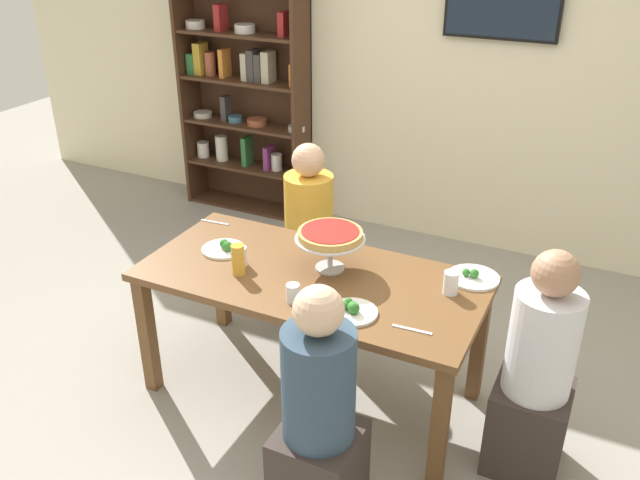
% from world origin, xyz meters
% --- Properties ---
extents(ground_plane, '(12.00, 12.00, 0.00)m').
position_xyz_m(ground_plane, '(0.00, 0.00, 0.00)').
color(ground_plane, gray).
extents(rear_partition, '(8.00, 0.12, 2.80)m').
position_xyz_m(rear_partition, '(0.00, 2.20, 1.40)').
color(rear_partition, beige).
rests_on(rear_partition, ground_plane).
extents(dining_table, '(1.73, 0.82, 0.74)m').
position_xyz_m(dining_table, '(0.00, 0.00, 0.65)').
color(dining_table, brown).
rests_on(dining_table, ground_plane).
extents(bookshelf, '(1.10, 0.30, 2.21)m').
position_xyz_m(bookshelf, '(-1.62, 2.01, 1.20)').
color(bookshelf, '#422819').
rests_on(bookshelf, ground_plane).
extents(television, '(0.77, 0.05, 0.43)m').
position_xyz_m(television, '(0.37, 2.11, 1.79)').
color(television, black).
extents(diner_far_left, '(0.34, 0.34, 1.15)m').
position_xyz_m(diner_far_left, '(-0.38, 0.72, 0.49)').
color(diner_far_left, '#382D28').
rests_on(diner_far_left, ground_plane).
extents(diner_head_east, '(0.34, 0.34, 1.15)m').
position_xyz_m(diner_head_east, '(1.14, -0.03, 0.49)').
color(diner_head_east, '#382D28').
rests_on(diner_head_east, ground_plane).
extents(diner_near_right, '(0.34, 0.34, 1.15)m').
position_xyz_m(diner_near_right, '(0.38, -0.70, 0.49)').
color(diner_near_right, '#382D28').
rests_on(diner_near_right, ground_plane).
extents(deep_dish_pizza_stand, '(0.36, 0.36, 0.22)m').
position_xyz_m(deep_dish_pizza_stand, '(0.06, 0.10, 0.92)').
color(deep_dish_pizza_stand, silver).
rests_on(deep_dish_pizza_stand, dining_table).
extents(salad_plate_near_diner, '(0.23, 0.23, 0.07)m').
position_xyz_m(salad_plate_near_diner, '(-0.54, 0.03, 0.76)').
color(salad_plate_near_diner, white).
rests_on(salad_plate_near_diner, dining_table).
extents(salad_plate_far_diner, '(0.26, 0.26, 0.06)m').
position_xyz_m(salad_plate_far_diner, '(0.74, 0.32, 0.75)').
color(salad_plate_far_diner, white).
rests_on(salad_plate_far_diner, dining_table).
extents(salad_plate_spare, '(0.23, 0.23, 0.07)m').
position_xyz_m(salad_plate_spare, '(0.32, -0.23, 0.76)').
color(salad_plate_spare, white).
rests_on(salad_plate_spare, dining_table).
extents(beer_glass_amber_tall, '(0.07, 0.07, 0.16)m').
position_xyz_m(beer_glass_amber_tall, '(-0.33, -0.15, 0.82)').
color(beer_glass_amber_tall, gold).
rests_on(beer_glass_amber_tall, dining_table).
extents(water_glass_clear_near, '(0.07, 0.07, 0.11)m').
position_xyz_m(water_glass_clear_near, '(0.67, 0.14, 0.80)').
color(water_glass_clear_near, white).
rests_on(water_glass_clear_near, dining_table).
extents(water_glass_clear_far, '(0.07, 0.07, 0.10)m').
position_xyz_m(water_glass_clear_far, '(-0.37, -0.07, 0.79)').
color(water_glass_clear_far, white).
rests_on(water_glass_clear_far, dining_table).
extents(water_glass_clear_spare, '(0.06, 0.06, 0.09)m').
position_xyz_m(water_glass_clear_spare, '(0.03, -0.26, 0.79)').
color(water_glass_clear_spare, white).
rests_on(water_glass_clear_spare, dining_table).
extents(cutlery_fork_near, '(0.18, 0.03, 0.00)m').
position_xyz_m(cutlery_fork_near, '(0.61, -0.24, 0.74)').
color(cutlery_fork_near, silver).
rests_on(cutlery_fork_near, dining_table).
extents(cutlery_knife_near, '(0.18, 0.03, 0.00)m').
position_xyz_m(cutlery_knife_near, '(-0.78, 0.29, 0.74)').
color(cutlery_knife_near, silver).
rests_on(cutlery_knife_near, dining_table).
extents(cutlery_fork_far, '(0.18, 0.04, 0.00)m').
position_xyz_m(cutlery_fork_far, '(-0.14, 0.32, 0.74)').
color(cutlery_fork_far, silver).
rests_on(cutlery_fork_far, dining_table).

